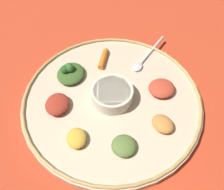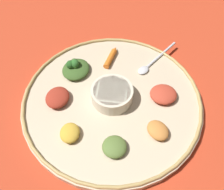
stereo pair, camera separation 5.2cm
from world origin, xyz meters
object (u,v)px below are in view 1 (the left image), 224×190
Objects in this scene: spoon at (145,59)px; greens_pile at (70,72)px; center_bowl at (112,94)px; carrot_near_spoon at (104,58)px.

greens_pile is (-0.16, -0.13, 0.01)m from spoon.
center_bowl is at bearing -102.62° from spoon.
greens_pile is at bearing -123.42° from carrot_near_spoon.
center_bowl reaches higher than carrot_near_spoon.
spoon is (0.03, 0.16, -0.02)m from center_bowl.
carrot_near_spoon is (-0.07, 0.12, -0.01)m from center_bowl.
greens_pile is at bearing 167.41° from center_bowl.
greens_pile reaches higher than carrot_near_spoon.
center_bowl is at bearing -12.59° from greens_pile.
greens_pile reaches higher than center_bowl.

